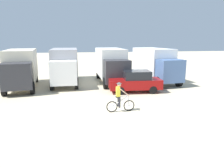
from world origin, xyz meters
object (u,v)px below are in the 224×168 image
Objects in this scene: box_truck_grey_hauler at (65,64)px; cyclist_orange_shirt at (120,98)px; box_truck_cream_rv at (21,67)px; box_truck_white_box at (111,64)px; sedan_parked at (135,81)px; box_truck_avon_van at (155,63)px.

box_truck_grey_hauler is 3.72× the size of cyclist_orange_shirt.
box_truck_cream_rv is 8.29m from box_truck_white_box.
box_truck_grey_hauler reaches higher than sedan_parked.
box_truck_grey_hauler is 1.00× the size of box_truck_white_box.
box_truck_cream_rv is at bearing 160.71° from sedan_parked.
box_truck_grey_hauler is 7.40m from sedan_parked.
box_truck_white_box is at bearing 83.79° from cyclist_orange_shirt.
sedan_parked is 5.04m from cyclist_orange_shirt.
box_truck_grey_hauler and box_truck_avon_van have the same top height.
box_truck_grey_hauler is at bearing 176.55° from box_truck_avon_van.
sedan_parked is at bearing -73.23° from box_truck_white_box.
box_truck_grey_hauler is 1.58× the size of sedan_parked.
box_truck_white_box reaches higher than sedan_parked.
sedan_parked is (9.53, -3.34, -0.99)m from box_truck_cream_rv.
box_truck_cream_rv is at bearing -162.84° from box_truck_grey_hauler.
box_truck_cream_rv is 12.74m from box_truck_avon_van.
box_truck_avon_van is at bearing 2.73° from box_truck_cream_rv.
box_truck_white_box is 1.58× the size of sedan_parked.
box_truck_cream_rv is 3.90m from box_truck_grey_hauler.
box_truck_cream_rv is 1.03× the size of box_truck_grey_hauler.
box_truck_white_box is 4.59m from sedan_parked.
box_truck_grey_hauler is at bearing 177.50° from box_truck_white_box.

